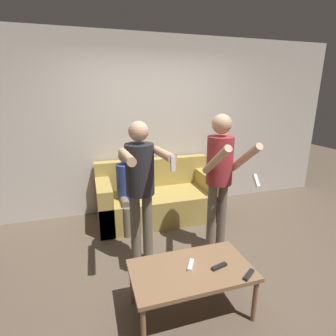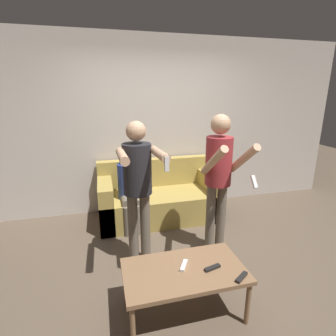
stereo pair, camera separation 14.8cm
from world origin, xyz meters
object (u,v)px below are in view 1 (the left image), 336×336
at_px(coffee_table, 191,273).
at_px(remote_near, 249,275).
at_px(couch, 158,199).
at_px(person_seated, 128,186).
at_px(person_standing_right, 220,170).
at_px(remote_mid, 219,266).
at_px(person_standing_left, 141,180).
at_px(remote_far, 191,265).

bearing_deg(coffee_table, remote_near, -28.63).
relative_size(couch, person_seated, 1.57).
relative_size(person_standing_right, coffee_table, 1.61).
bearing_deg(remote_mid, remote_near, -42.90).
xyz_separation_m(coffee_table, remote_mid, (0.23, -0.06, 0.05)).
xyz_separation_m(couch, person_seated, (-0.47, -0.19, 0.33)).
distance_m(person_standing_left, person_standing_right, 0.92).
xyz_separation_m(remote_mid, remote_far, (-0.22, 0.09, 0.00)).
distance_m(remote_mid, remote_far, 0.24).
xyz_separation_m(person_standing_right, person_seated, (-0.93, 0.87, -0.40)).
bearing_deg(remote_mid, remote_far, 158.25).
relative_size(couch, remote_far, 12.19).
height_order(couch, person_standing_left, person_standing_left).
distance_m(person_standing_left, remote_near, 1.33).
relative_size(couch, remote_mid, 11.62).
bearing_deg(person_seated, couch, 21.69).
bearing_deg(remote_near, person_standing_right, 76.22).
bearing_deg(person_seated, remote_near, -70.20).
relative_size(person_standing_left, remote_far, 10.88).
bearing_deg(remote_far, coffee_table, -100.46).
xyz_separation_m(remote_near, remote_mid, (-0.18, 0.17, 0.00)).
height_order(person_standing_right, remote_far, person_standing_right).
bearing_deg(coffee_table, person_standing_left, 108.02).
xyz_separation_m(person_seated, coffee_table, (0.28, -1.67, -0.22)).
distance_m(person_standing_right, remote_far, 1.16).
xyz_separation_m(couch, remote_near, (0.21, -2.08, 0.16)).
xyz_separation_m(person_seated, remote_far, (0.28, -1.64, -0.17)).
bearing_deg(coffee_table, person_seated, 99.34).
distance_m(person_standing_left, remote_far, 0.98).
bearing_deg(person_standing_left, person_seated, 91.05).
distance_m(person_standing_right, coffee_table, 1.21).
bearing_deg(remote_far, remote_mid, -21.75).
bearing_deg(remote_far, remote_near, -32.38).
distance_m(coffee_table, remote_near, 0.47).
bearing_deg(person_standing_left, coffee_table, -71.98).
bearing_deg(person_standing_left, couch, 66.70).
xyz_separation_m(couch, remote_far, (-0.19, -1.83, 0.16)).
xyz_separation_m(couch, person_standing_right, (0.46, -1.06, 0.72)).
xyz_separation_m(person_standing_left, remote_mid, (0.49, -0.85, -0.55)).
bearing_deg(person_seated, person_standing_left, -88.95).
height_order(coffee_table, remote_far, remote_far).
relative_size(couch, remote_near, 12.41).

